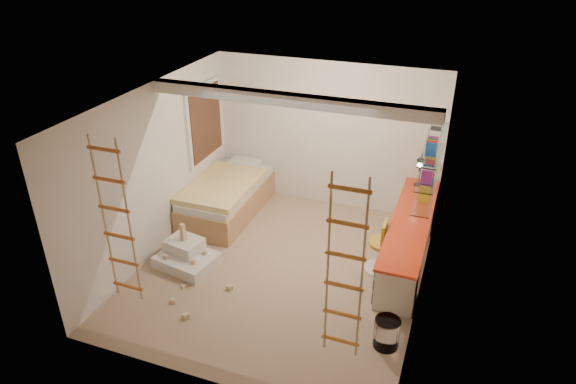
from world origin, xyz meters
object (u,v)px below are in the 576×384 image
at_px(desk, 409,238).
at_px(swivel_chair, 382,253).
at_px(bed, 227,197).
at_px(play_platform, 186,256).

relative_size(desk, swivel_chair, 3.39).
relative_size(bed, play_platform, 2.15).
relative_size(desk, play_platform, 3.00).
distance_m(desk, swivel_chair, 0.51).
height_order(swivel_chair, play_platform, swivel_chair).
height_order(desk, bed, desk).
distance_m(bed, play_platform, 1.61).
xyz_separation_m(desk, bed, (-3.20, 0.36, -0.07)).
distance_m(desk, bed, 3.22).
xyz_separation_m(swivel_chair, play_platform, (-2.78, -0.85, -0.16)).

